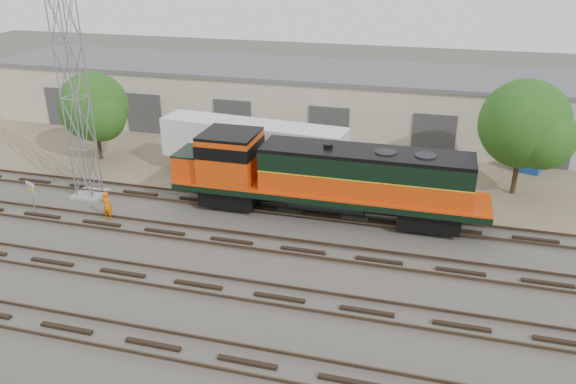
% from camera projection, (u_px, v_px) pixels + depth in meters
% --- Properties ---
extents(ground, '(140.00, 140.00, 0.00)m').
position_uv_depth(ground, '(222.00, 255.00, 29.21)').
color(ground, '#47423A').
rests_on(ground, ground).
extents(dirt_strip, '(80.00, 16.00, 0.02)m').
position_uv_depth(dirt_strip, '(294.00, 159.00, 42.46)').
color(dirt_strip, '#726047').
rests_on(dirt_strip, ground).
extents(tracks, '(80.00, 20.40, 0.28)m').
position_uv_depth(tracks, '(198.00, 285.00, 26.53)').
color(tracks, black).
rests_on(tracks, ground).
extents(warehouse, '(58.40, 10.40, 5.30)m').
position_uv_depth(warehouse, '(318.00, 99.00, 48.44)').
color(warehouse, beige).
rests_on(warehouse, ground).
extents(locomotive, '(18.45, 3.24, 4.43)m').
position_uv_depth(locomotive, '(322.00, 176.00, 32.54)').
color(locomotive, black).
rests_on(locomotive, tracks).
extents(signal_tower, '(1.88, 1.88, 12.76)m').
position_uv_depth(signal_tower, '(76.00, 101.00, 33.71)').
color(signal_tower, gray).
rests_on(signal_tower, ground).
extents(sign_post, '(0.82, 0.38, 2.15)m').
position_uv_depth(sign_post, '(31.00, 192.00, 33.02)').
color(sign_post, gray).
rests_on(sign_post, ground).
extents(worker, '(0.67, 0.46, 1.79)m').
position_uv_depth(worker, '(107.00, 206.00, 32.69)').
color(worker, orange).
rests_on(worker, ground).
extents(semi_trailer, '(13.03, 3.82, 3.95)m').
position_uv_depth(semi_trailer, '(257.00, 144.00, 37.93)').
color(semi_trailer, silver).
rests_on(semi_trailer, ground).
extents(dumpster_blue, '(2.01, 1.95, 1.50)m').
position_uv_depth(dumpster_blue, '(530.00, 161.00, 39.85)').
color(dumpster_blue, '#164699').
rests_on(dumpster_blue, ground).
extents(tree_west, '(5.27, 5.02, 6.57)m').
position_uv_depth(tree_west, '(96.00, 109.00, 40.66)').
color(tree_west, '#382619').
rests_on(tree_west, ground).
extents(tree_mid, '(3.94, 3.75, 3.75)m').
position_uv_depth(tree_mid, '(252.00, 159.00, 37.93)').
color(tree_mid, '#382619').
rests_on(tree_mid, ground).
extents(tree_east, '(5.80, 5.53, 7.46)m').
position_uv_depth(tree_east, '(529.00, 127.00, 34.48)').
color(tree_east, '#382619').
rests_on(tree_east, ground).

